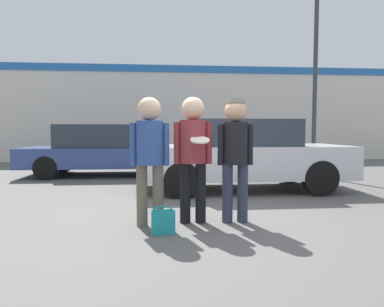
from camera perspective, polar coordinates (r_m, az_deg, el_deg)
name	(u,v)px	position (r m, az deg, el deg)	size (l,w,h in m)	color
ground_plane	(212,220)	(5.13, 3.36, -10.94)	(56.00, 56.00, 0.00)	#5B5956
storefront_building	(178,113)	(14.87, -2.40, 6.79)	(24.00, 0.22, 4.08)	silver
person_left	(150,149)	(4.68, -7.07, 0.76)	(0.53, 0.36, 1.76)	#665B4C
person_middle_with_frisbee	(193,147)	(4.80, 0.16, 1.06)	(0.54, 0.57, 1.78)	black
person_right	(235,148)	(4.87, 7.24, 0.87)	(0.51, 0.34, 1.75)	#2D3347
parked_car_near	(241,154)	(7.61, 8.22, -0.13)	(4.49, 1.90, 1.54)	silver
parked_car_far	(104,150)	(10.36, -14.51, 0.55)	(4.54, 1.92, 1.48)	#334784
street_lamp	(323,47)	(10.63, 20.93, 16.18)	(1.18, 0.35, 5.95)	#38383D
shrub	(68,150)	(14.62, -20.01, 0.54)	(1.04, 1.04, 1.04)	#387A3D
handbag	(163,221)	(4.43, -4.81, -11.18)	(0.30, 0.23, 0.34)	teal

